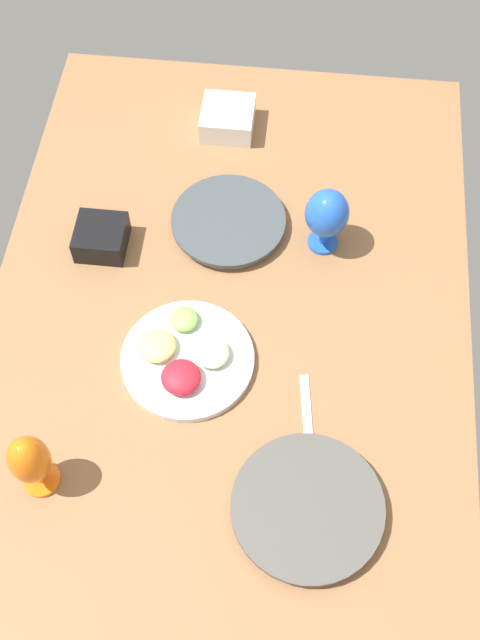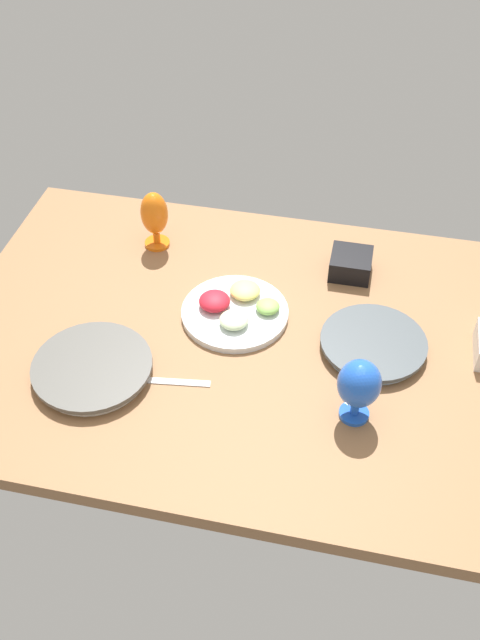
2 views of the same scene
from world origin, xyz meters
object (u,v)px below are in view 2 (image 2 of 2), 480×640
at_px(square_bowl_black, 351,263).
at_px(hurricane_glass_blue, 359,385).
at_px(dinner_plate_left, 373,344).
at_px(fruit_platter, 235,310).
at_px(dinner_plate_right, 92,368).
at_px(hurricane_glass_orange, 154,216).

bearing_deg(square_bowl_black, hurricane_glass_blue, 96.92).
bearing_deg(dinner_plate_left, hurricane_glass_blue, 83.46).
relative_size(fruit_platter, hurricane_glass_blue, 1.65).
distance_m(dinner_plate_right, hurricane_glass_orange, 0.52).
bearing_deg(hurricane_glass_blue, fruit_platter, -38.49).
bearing_deg(square_bowl_black, dinner_plate_left, 107.08).
height_order(dinner_plate_left, square_bowl_black, square_bowl_black).
bearing_deg(square_bowl_black, dinner_plate_right, 41.63).
height_order(dinner_plate_left, hurricane_glass_orange, hurricane_glass_orange).
xyz_separation_m(dinner_plate_right, hurricane_glass_blue, (-0.62, -0.00, 0.09)).
distance_m(dinner_plate_left, fruit_platter, 0.36).
relative_size(dinner_plate_left, dinner_plate_right, 0.91).
xyz_separation_m(dinner_plate_left, square_bowl_black, (0.09, -0.28, 0.02)).
xyz_separation_m(dinner_plate_left, dinner_plate_right, (0.65, 0.22, 0.00)).
relative_size(hurricane_glass_orange, square_bowl_black, 1.58).
height_order(hurricane_glass_orange, hurricane_glass_blue, hurricane_glass_orange).
relative_size(hurricane_glass_blue, square_bowl_black, 1.52).
relative_size(dinner_plate_left, square_bowl_black, 2.37).
xyz_separation_m(dinner_plate_right, square_bowl_black, (-0.56, -0.50, 0.02)).
bearing_deg(hurricane_glass_blue, dinner_plate_right, 0.37).
height_order(fruit_platter, hurricane_glass_orange, hurricane_glass_orange).
bearing_deg(fruit_platter, dinner_plate_left, 172.49).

